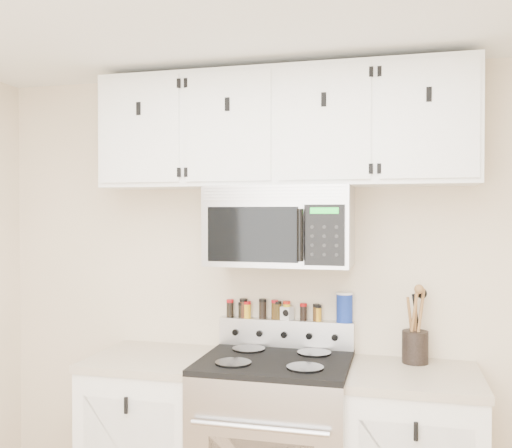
{
  "coord_description": "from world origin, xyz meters",
  "views": [
    {
      "loc": [
        0.62,
        -1.42,
        1.69
      ],
      "look_at": [
        -0.11,
        1.45,
        1.64
      ],
      "focal_mm": 40.0,
      "sensor_mm": 36.0,
      "label": 1
    }
  ],
  "objects_px": {
    "utensil_crock": "(415,344)",
    "salt_canister": "(344,307)",
    "microwave": "(280,226)",
    "range": "(275,448)"
  },
  "relations": [
    {
      "from": "utensil_crock",
      "to": "salt_canister",
      "type": "xyz_separation_m",
      "value": [
        -0.37,
        0.08,
        0.16
      ]
    },
    {
      "from": "range",
      "to": "utensil_crock",
      "type": "distance_m",
      "value": 0.9
    },
    {
      "from": "microwave",
      "to": "salt_canister",
      "type": "xyz_separation_m",
      "value": [
        0.33,
        0.16,
        -0.45
      ]
    },
    {
      "from": "range",
      "to": "salt_canister",
      "type": "distance_m",
      "value": 0.82
    },
    {
      "from": "range",
      "to": "microwave",
      "type": "relative_size",
      "value": 1.45
    },
    {
      "from": "microwave",
      "to": "salt_canister",
      "type": "height_order",
      "value": "microwave"
    },
    {
      "from": "range",
      "to": "utensil_crock",
      "type": "xyz_separation_m",
      "value": [
        0.7,
        0.2,
        0.53
      ]
    },
    {
      "from": "utensil_crock",
      "to": "salt_canister",
      "type": "relative_size",
      "value": 2.36
    },
    {
      "from": "microwave",
      "to": "utensil_crock",
      "type": "distance_m",
      "value": 0.93
    },
    {
      "from": "utensil_crock",
      "to": "microwave",
      "type": "bearing_deg",
      "value": -173.78
    }
  ]
}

